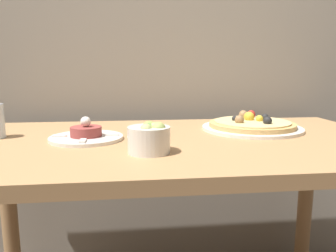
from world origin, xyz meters
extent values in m
cube|color=#AD7F51|center=(0.00, 0.36, 0.73)|extent=(1.33, 0.72, 0.03)
cylinder|color=#AD7F51|center=(-0.61, 0.66, 0.36)|extent=(0.06, 0.06, 0.72)
cylinder|color=#AD7F51|center=(0.61, 0.66, 0.36)|extent=(0.06, 0.06, 0.72)
cylinder|color=silver|center=(0.28, 0.48, 0.76)|extent=(0.34, 0.34, 0.01)
cylinder|color=tan|center=(0.28, 0.48, 0.77)|extent=(0.29, 0.29, 0.01)
cylinder|color=#E0C684|center=(0.28, 0.48, 0.78)|extent=(0.26, 0.26, 0.01)
sphere|color=black|center=(0.22, 0.50, 0.79)|extent=(0.02, 0.02, 0.02)
sphere|color=#997047|center=(0.28, 0.55, 0.79)|extent=(0.03, 0.03, 0.03)
sphere|color=gold|center=(0.28, 0.50, 0.79)|extent=(0.04, 0.04, 0.04)
sphere|color=black|center=(0.34, 0.50, 0.79)|extent=(0.03, 0.03, 0.03)
sphere|color=gold|center=(0.31, 0.48, 0.79)|extent=(0.02, 0.02, 0.02)
sphere|color=#997047|center=(0.22, 0.45, 0.79)|extent=(0.03, 0.03, 0.03)
sphere|color=#B22D23|center=(0.31, 0.57, 0.79)|extent=(0.03, 0.03, 0.03)
sphere|color=black|center=(0.31, 0.42, 0.79)|extent=(0.03, 0.03, 0.03)
cylinder|color=silver|center=(-0.26, 0.38, 0.76)|extent=(0.21, 0.21, 0.01)
cylinder|color=#933D38|center=(-0.26, 0.38, 0.78)|extent=(0.09, 0.09, 0.03)
sphere|color=silver|center=(-0.26, 0.38, 0.81)|extent=(0.03, 0.03, 0.03)
cube|color=white|center=(-0.19, 0.38, 0.77)|extent=(0.04, 0.02, 0.01)
cube|color=white|center=(-0.26, 0.45, 0.77)|extent=(0.02, 0.04, 0.01)
cube|color=white|center=(-0.34, 0.38, 0.77)|extent=(0.04, 0.02, 0.01)
cube|color=white|center=(-0.26, 0.30, 0.77)|extent=(0.02, 0.04, 0.01)
cylinder|color=silver|center=(-0.09, 0.20, 0.79)|extent=(0.11, 0.11, 0.07)
sphere|color=#B7BC70|center=(-0.10, 0.19, 0.81)|extent=(0.03, 0.03, 0.03)
sphere|color=#A3B25B|center=(-0.07, 0.19, 0.81)|extent=(0.04, 0.04, 0.04)
sphere|color=#668E42|center=(-0.09, 0.20, 0.81)|extent=(0.03, 0.03, 0.03)
sphere|color=#B7BC70|center=(-0.08, 0.20, 0.81)|extent=(0.03, 0.03, 0.03)
sphere|color=#8EA34C|center=(-0.09, 0.21, 0.81)|extent=(0.04, 0.04, 0.04)
camera|label=1|loc=(-0.14, -0.59, 0.96)|focal=35.00mm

